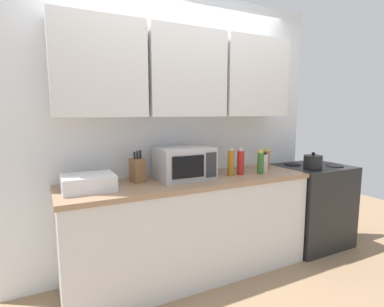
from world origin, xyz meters
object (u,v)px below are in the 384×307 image
object	(u,v)px
bottle_white_jar	(264,162)
bottle_green_oil	(260,163)
dish_rack	(88,183)
bottle_red_sauce	(241,162)
bottle_amber_vinegar	(231,163)
kettle	(313,162)
bottle_spice_jar	(267,159)
bottle_soy_dark	(213,161)
knife_block	(137,170)
microwave	(184,163)
stove_range	(311,205)

from	to	relation	value
bottle_white_jar	bottle_green_oil	size ratio (longest dim) A/B	0.83
dish_rack	bottle_red_sauce	bearing A→B (deg)	-1.67
bottle_red_sauce	bottle_amber_vinegar	xyz separation A→B (m)	(-0.11, 0.01, 0.00)
kettle	bottle_spice_jar	bearing A→B (deg)	149.11
bottle_soy_dark	bottle_green_oil	world-z (taller)	bottle_soy_dark
knife_block	bottle_red_sauce	distance (m)	0.97
kettle	bottle_green_oil	distance (m)	0.64
microwave	dish_rack	distance (m)	0.83
dish_rack	knife_block	size ratio (longest dim) A/B	1.41
stove_range	bottle_spice_jar	xyz separation A→B (m)	(-0.58, 0.10, 0.55)
bottle_amber_vinegar	bottle_white_jar	bearing A→B (deg)	2.70
microwave	knife_block	world-z (taller)	microwave
kettle	bottle_amber_vinegar	size ratio (longest dim) A/B	0.74
bottle_red_sauce	microwave	bearing A→B (deg)	171.72
bottle_spice_jar	bottle_white_jar	xyz separation A→B (m)	(-0.12, -0.10, -0.01)
microwave	bottle_spice_jar	size ratio (longest dim) A/B	2.22
bottle_red_sauce	bottle_soy_dark	xyz separation A→B (m)	(-0.22, 0.15, 0.01)
microwave	bottle_white_jar	world-z (taller)	microwave
microwave	bottle_white_jar	distance (m)	0.87
stove_range	bottle_spice_jar	distance (m)	0.80
kettle	bottle_green_oil	xyz separation A→B (m)	(-0.64, 0.06, 0.03)
dish_rack	bottle_spice_jar	bearing A→B (deg)	2.65
dish_rack	bottle_white_jar	xyz separation A→B (m)	(1.69, -0.01, 0.03)
bottle_red_sauce	bottle_green_oil	world-z (taller)	bottle_red_sauce
microwave	bottle_soy_dark	size ratio (longest dim) A/B	1.86
bottle_soy_dark	bottle_spice_jar	distance (m)	0.65
bottle_spice_jar	bottle_amber_vinegar	xyz separation A→B (m)	(-0.53, -0.12, 0.02)
kettle	microwave	bearing A→B (deg)	171.77
dish_rack	bottle_soy_dark	xyz separation A→B (m)	(1.16, 0.10, 0.06)
dish_rack	bottle_spice_jar	xyz separation A→B (m)	(1.80, 0.08, 0.04)
bottle_red_sauce	stove_range	bearing A→B (deg)	1.15
bottle_spice_jar	microwave	bearing A→B (deg)	-177.49
kettle	bottle_soy_dark	bearing A→B (deg)	165.87
kettle	knife_block	xyz separation A→B (m)	(-1.79, 0.27, 0.02)
knife_block	microwave	bearing A→B (deg)	-9.65
bottle_red_sauce	bottle_spice_jar	world-z (taller)	bottle_red_sauce
bottle_red_sauce	bottle_soy_dark	bearing A→B (deg)	146.63
dish_rack	knife_block	world-z (taller)	knife_block
bottle_spice_jar	dish_rack	bearing A→B (deg)	-177.35
bottle_soy_dark	bottle_white_jar	world-z (taller)	bottle_soy_dark
knife_block	bottle_white_jar	xyz separation A→B (m)	(1.27, -0.12, -0.01)
bottle_amber_vinegar	microwave	bearing A→B (deg)	170.71
kettle	bottle_red_sauce	size ratio (longest dim) A/B	0.75
stove_range	bottle_white_jar	world-z (taller)	bottle_white_jar
bottle_soy_dark	bottle_amber_vinegar	xyz separation A→B (m)	(0.11, -0.14, -0.00)
knife_block	bottle_soy_dark	xyz separation A→B (m)	(0.74, -0.00, 0.02)
dish_rack	bottle_white_jar	bearing A→B (deg)	-0.45
microwave	bottle_green_oil	world-z (taller)	microwave
kettle	microwave	xyz separation A→B (m)	(-1.39, 0.20, 0.06)
stove_range	bottle_soy_dark	xyz separation A→B (m)	(-1.22, 0.12, 0.57)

